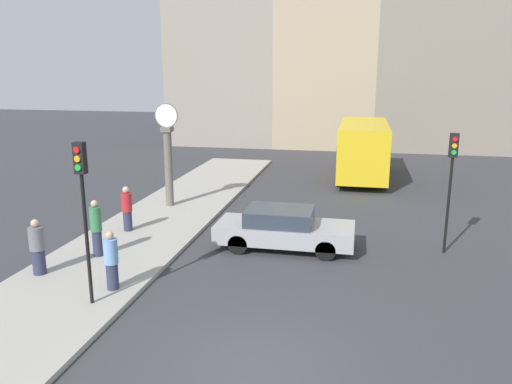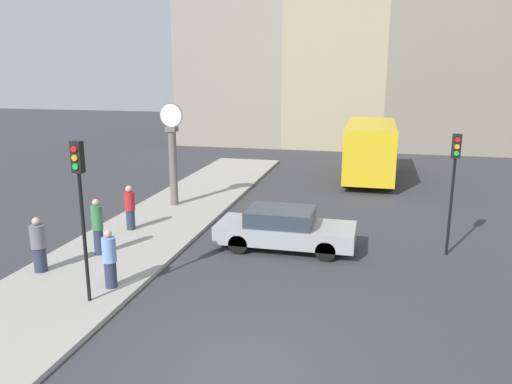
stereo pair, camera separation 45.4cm
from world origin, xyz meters
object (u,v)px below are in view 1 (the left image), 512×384
at_px(bus_distant, 363,147).
at_px(traffic_light_near, 83,191).
at_px(pedestrian_blue_stripe, 111,261).
at_px(pedestrian_red_top, 127,209).
at_px(traffic_light_far, 452,169).
at_px(street_clock, 168,156).
at_px(pedestrian_grey_jacket, 37,247).
at_px(sedan_car, 284,228).
at_px(pedestrian_green_hoodie, 96,228).

relative_size(bus_distant, traffic_light_near, 1.86).
bearing_deg(pedestrian_blue_stripe, pedestrian_red_top, 111.34).
bearing_deg(traffic_light_far, street_clock, 162.97).
distance_m(street_clock, pedestrian_red_top, 3.90).
xyz_separation_m(traffic_light_far, pedestrian_grey_jacket, (-11.81, -4.58, -1.89)).
distance_m(sedan_car, pedestrian_blue_stripe, 5.96).
xyz_separation_m(sedan_car, pedestrian_grey_jacket, (-6.53, -3.92, 0.24)).
xyz_separation_m(sedan_car, bus_distant, (2.58, 12.10, 1.04)).
xyz_separation_m(pedestrian_green_hoodie, pedestrian_blue_stripe, (1.65, -2.19, -0.11)).
distance_m(bus_distant, pedestrian_red_top, 14.48).
bearing_deg(street_clock, pedestrian_green_hoodie, -89.89).
bearing_deg(pedestrian_green_hoodie, street_clock, 90.11).
height_order(traffic_light_near, pedestrian_blue_stripe, traffic_light_near).
height_order(street_clock, pedestrian_grey_jacket, street_clock).
bearing_deg(pedestrian_blue_stripe, traffic_light_near, -98.46).
bearing_deg(pedestrian_red_top, traffic_light_near, -72.95).
relative_size(traffic_light_far, street_clock, 0.90).
height_order(sedan_car, bus_distant, bus_distant).
relative_size(bus_distant, traffic_light_far, 1.93).
bearing_deg(traffic_light_near, pedestrian_green_hoodie, 116.27).
distance_m(bus_distant, pedestrian_grey_jacket, 18.45).
relative_size(traffic_light_near, pedestrian_green_hoodie, 2.25).
bearing_deg(sedan_car, traffic_light_near, -127.52).
height_order(bus_distant, pedestrian_red_top, bus_distant).
height_order(traffic_light_near, pedestrian_red_top, traffic_light_near).
distance_m(street_clock, pedestrian_blue_stripe, 8.71).
height_order(street_clock, pedestrian_green_hoodie, street_clock).
xyz_separation_m(sedan_car, pedestrian_red_top, (-5.83, 0.34, 0.26)).
bearing_deg(pedestrian_red_top, pedestrian_green_hoodie, -85.11).
relative_size(street_clock, pedestrian_green_hoodie, 2.42).
relative_size(sedan_car, pedestrian_blue_stripe, 2.83).
bearing_deg(pedestrian_grey_jacket, pedestrian_green_hoodie, 60.93).
distance_m(street_clock, pedestrian_grey_jacket, 8.09).
distance_m(pedestrian_blue_stripe, pedestrian_grey_jacket, 2.62).
xyz_separation_m(street_clock, pedestrian_blue_stripe, (1.66, -8.44, -1.35)).
height_order(pedestrian_blue_stripe, pedestrian_red_top, pedestrian_red_top).
bearing_deg(pedestrian_green_hoodie, pedestrian_red_top, 94.89).
bearing_deg(traffic_light_far, sedan_car, -172.90).
height_order(traffic_light_near, traffic_light_far, traffic_light_near).
height_order(traffic_light_far, street_clock, street_clock).
distance_m(pedestrian_green_hoodie, pedestrian_grey_jacket, 1.91).
bearing_deg(pedestrian_green_hoodie, sedan_car, 21.93).
bearing_deg(pedestrian_grey_jacket, bus_distant, 60.37).
distance_m(traffic_light_near, pedestrian_red_top, 6.28).
bearing_deg(traffic_light_near, pedestrian_blue_stripe, 81.54).
xyz_separation_m(street_clock, pedestrian_green_hoodie, (0.01, -6.25, -1.24)).
bearing_deg(pedestrian_grey_jacket, traffic_light_near, -29.92).
distance_m(sedan_car, pedestrian_grey_jacket, 7.62).
height_order(sedan_car, pedestrian_blue_stripe, pedestrian_blue_stripe).
height_order(street_clock, pedestrian_blue_stripe, street_clock).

